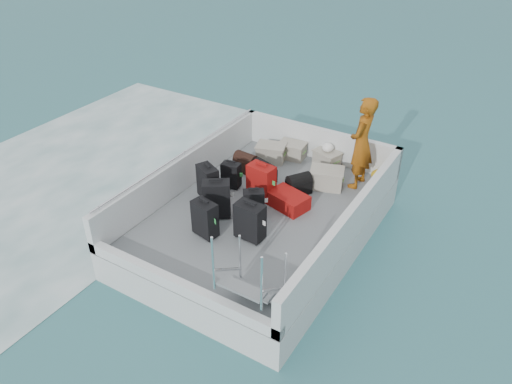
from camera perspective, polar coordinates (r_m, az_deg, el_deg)
ground at (r=9.62m, az=0.55°, el=-5.22°), size 160.00×160.00×0.00m
wake_foam at (r=12.36m, az=-18.89°, el=2.23°), size 10.00×10.00×0.00m
ferry_hull at (r=9.43m, az=0.55°, el=-3.78°), size 3.60×5.00×0.60m
deck at (r=9.25m, az=0.56°, el=-2.23°), size 3.30×4.70×0.02m
deck_fittings at (r=8.67m, az=1.45°, el=-1.88°), size 3.60×5.00×0.90m
suitcase_1 at (r=9.47m, az=-5.52°, el=1.05°), size 0.52×0.43×0.68m
suitcase_2 at (r=9.84m, az=-2.86°, el=1.92°), size 0.39×0.27×0.53m
suitcase_3 at (r=8.51m, az=-5.85°, el=-3.10°), size 0.48×0.34×0.67m
suitcase_4 at (r=8.95m, az=-4.52°, el=-0.85°), size 0.56×0.51×0.72m
suitcase_5 at (r=9.44m, az=0.60°, el=1.16°), size 0.54×0.36×0.70m
suitcase_6 at (r=8.40m, az=-0.71°, el=-3.41°), size 0.50×0.31×0.68m
suitcase_7 at (r=8.98m, az=-0.27°, el=-1.34°), size 0.43×0.39×0.53m
suitcase_8 at (r=9.30m, az=3.70°, el=-0.96°), size 0.82×0.65×0.29m
duffel_0 at (r=10.42m, az=-1.19°, el=3.21°), size 0.49×0.34×0.32m
duffel_1 at (r=10.10m, az=0.95°, el=2.19°), size 0.55×0.44×0.32m
duffel_2 at (r=9.72m, az=4.90°, el=0.73°), size 0.50×0.55×0.32m
crate_0 at (r=10.80m, az=1.71°, el=4.43°), size 0.67×0.55×0.35m
crate_1 at (r=10.95m, az=4.15°, el=4.70°), size 0.58×0.43×0.33m
crate_2 at (r=10.73m, az=8.09°, el=3.75°), size 0.60×0.49×0.31m
crate_3 at (r=9.95m, az=8.07°, el=1.49°), size 0.72×0.60×0.37m
yellow_bag at (r=10.43m, az=13.75°, el=1.89°), size 0.28×0.26×0.22m
white_bag at (r=10.61m, az=8.20°, el=4.91°), size 0.24×0.24×0.18m
passenger at (r=9.79m, az=11.98°, el=5.48°), size 0.44×0.69×1.85m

